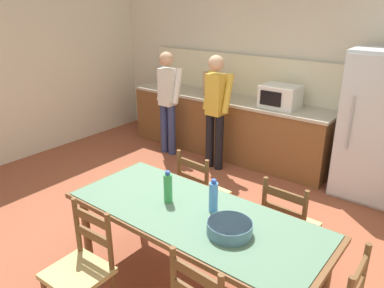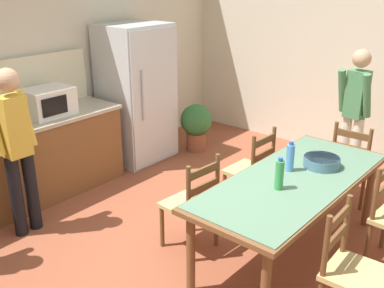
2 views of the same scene
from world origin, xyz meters
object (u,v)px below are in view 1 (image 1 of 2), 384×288
(refrigerator, at_px, (381,127))
(bottle_off_centre, at_px, (213,197))
(bottle_near_centre, at_px, (168,188))
(person_at_sink, at_px, (168,98))
(dining_table, at_px, (194,221))
(chair_side_far_left, at_px, (201,194))
(paper_bag, at_px, (212,84))
(chair_side_near_left, at_px, (82,269))
(chair_side_far_right, at_px, (288,227))
(person_at_counter, at_px, (216,107))
(serving_bowl, at_px, (230,227))
(microwave, at_px, (280,96))

(refrigerator, height_order, bottle_off_centre, refrigerator)
(bottle_near_centre, bearing_deg, person_at_sink, 131.11)
(dining_table, bearing_deg, chair_side_far_left, 122.33)
(paper_bag, bearing_deg, bottle_off_centre, -55.06)
(paper_bag, height_order, chair_side_near_left, paper_bag)
(dining_table, relative_size, bottle_off_centre, 7.83)
(bottle_near_centre, distance_m, chair_side_near_left, 0.87)
(chair_side_far_left, relative_size, chair_side_near_left, 1.00)
(refrigerator, xyz_separation_m, chair_side_far_right, (-0.25, -1.94, -0.45))
(chair_side_far_right, relative_size, person_at_counter, 0.57)
(serving_bowl, bearing_deg, chair_side_near_left, -142.79)
(serving_bowl, relative_size, chair_side_far_left, 0.35)
(microwave, relative_size, person_at_counter, 0.31)
(bottle_off_centre, bearing_deg, person_at_counter, 123.84)
(dining_table, bearing_deg, microwave, 101.91)
(dining_table, bearing_deg, bottle_near_centre, 179.10)
(microwave, distance_m, bottle_near_centre, 2.69)
(person_at_sink, bearing_deg, bottle_off_centre, -132.41)
(microwave, xyz_separation_m, dining_table, (0.56, -2.67, -0.38))
(paper_bag, relative_size, bottle_off_centre, 1.33)
(bottle_near_centre, xyz_separation_m, person_at_sink, (-1.89, 2.17, 0.01))
(microwave, bearing_deg, person_at_counter, -143.52)
(person_at_sink, bearing_deg, chair_side_far_right, -118.89)
(refrigerator, bearing_deg, bottle_off_centre, -103.71)
(bottle_near_centre, distance_m, chair_side_far_left, 0.87)
(chair_side_near_left, bearing_deg, chair_side_far_right, 54.61)
(microwave, relative_size, chair_side_near_left, 0.55)
(refrigerator, height_order, dining_table, refrigerator)
(refrigerator, xyz_separation_m, chair_side_far_left, (-1.19, -1.92, -0.45))
(microwave, height_order, bottle_off_centre, microwave)
(chair_side_near_left, bearing_deg, person_at_sink, 118.64)
(serving_bowl, relative_size, chair_side_near_left, 0.35)
(microwave, relative_size, bottle_near_centre, 1.85)
(paper_bag, relative_size, serving_bowl, 1.12)
(person_at_sink, bearing_deg, refrigerator, -80.54)
(chair_side_near_left, height_order, person_at_counter, person_at_counter)
(serving_bowl, bearing_deg, refrigerator, 82.44)
(dining_table, height_order, chair_side_near_left, chair_side_near_left)
(dining_table, distance_m, serving_bowl, 0.39)
(refrigerator, xyz_separation_m, paper_bag, (-2.41, 0.01, 0.20))
(bottle_near_centre, height_order, chair_side_near_left, bottle_near_centre)
(bottle_off_centre, bearing_deg, dining_table, -135.04)
(paper_bag, bearing_deg, serving_bowl, -53.19)
(serving_bowl, distance_m, person_at_sink, 3.38)
(paper_bag, height_order, chair_side_far_left, paper_bag)
(chair_side_far_right, bearing_deg, microwave, -59.46)
(microwave, bearing_deg, bottle_near_centre, -83.56)
(bottle_near_centre, relative_size, chair_side_far_right, 0.30)
(paper_bag, relative_size, person_at_counter, 0.22)
(bottle_off_centre, xyz_separation_m, person_at_counter, (-1.37, 2.05, 0.02))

